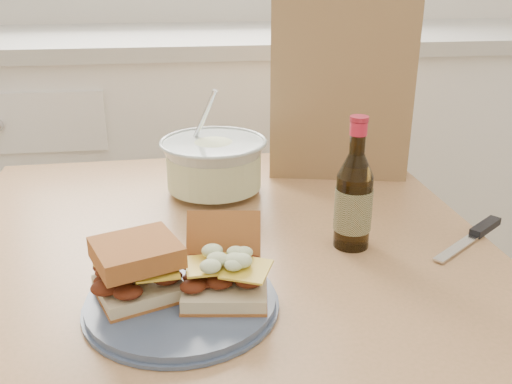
{
  "coord_description": "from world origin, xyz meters",
  "views": [
    {
      "loc": [
        -0.03,
        -0.12,
        1.14
      ],
      "look_at": [
        0.09,
        0.72,
        0.8
      ],
      "focal_mm": 40.0,
      "sensor_mm": 36.0,
      "label": 1
    }
  ],
  "objects": [
    {
      "name": "cabinet_run",
      "position": [
        -0.0,
        1.7,
        0.47
      ],
      "size": [
        2.5,
        0.64,
        0.94
      ],
      "color": "white",
      "rests_on": "ground"
    },
    {
      "name": "dining_table",
      "position": [
        0.03,
        0.71,
        0.62
      ],
      "size": [
        0.89,
        0.89,
        0.72
      ],
      "rotation": [
        0.0,
        0.0,
        0.02
      ],
      "color": "tan",
      "rests_on": "ground"
    },
    {
      "name": "plate",
      "position": [
        -0.04,
        0.53,
        0.73
      ],
      "size": [
        0.25,
        0.25,
        0.02
      ],
      "primitive_type": "cylinder",
      "color": "#465572",
      "rests_on": "dining_table"
    },
    {
      "name": "sandwich_left",
      "position": [
        -0.09,
        0.54,
        0.78
      ],
      "size": [
        0.13,
        0.12,
        0.08
      ],
      "rotation": [
        0.0,
        0.0,
        0.36
      ],
      "color": "beige",
      "rests_on": "plate"
    },
    {
      "name": "sandwich_right",
      "position": [
        0.02,
        0.54,
        0.77
      ],
      "size": [
        0.12,
        0.16,
        0.09
      ],
      "rotation": [
        0.0,
        0.0,
        -0.14
      ],
      "color": "beige",
      "rests_on": "plate"
    },
    {
      "name": "coleslaw_bowl",
      "position": [
        0.03,
        0.92,
        0.77
      ],
      "size": [
        0.2,
        0.2,
        0.2
      ],
      "color": "#B3C0BB",
      "rests_on": "dining_table"
    },
    {
      "name": "beer_bottle",
      "position": [
        0.23,
        0.67,
        0.8
      ],
      "size": [
        0.06,
        0.06,
        0.21
      ],
      "rotation": [
        0.0,
        0.0,
        0.15
      ],
      "color": "black",
      "rests_on": "dining_table"
    },
    {
      "name": "knife",
      "position": [
        0.45,
        0.67,
        0.73
      ],
      "size": [
        0.17,
        0.13,
        0.01
      ],
      "rotation": [
        0.0,
        0.0,
        0.65
      ],
      "color": "silver",
      "rests_on": "dining_table"
    },
    {
      "name": "paper_bag",
      "position": [
        0.31,
        1.04,
        0.91
      ],
      "size": [
        0.31,
        0.24,
        0.37
      ],
      "primitive_type": "cube",
      "rotation": [
        0.0,
        0.0,
        -0.21
      ],
      "color": "#A5784F",
      "rests_on": "dining_table"
    }
  ]
}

